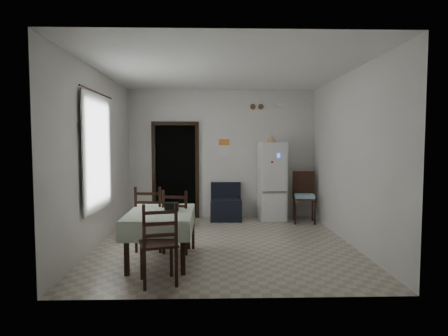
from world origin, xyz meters
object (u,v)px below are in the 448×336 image
dining_table (161,236)px  dining_chair_far_left (151,218)px  fridge (272,181)px  dining_chair_far_right (179,220)px  dining_chair_near_head (158,243)px  corner_chair (304,197)px  navy_seat (226,202)px

dining_table → dining_chair_far_left: dining_chair_far_left is taller
dining_table → fridge: bearing=53.6°
dining_chair_far_right → dining_chair_near_head: (-0.12, -1.34, 0.01)m
fridge → dining_chair_near_head: (-1.95, -3.71, -0.35)m
dining_chair_near_head → dining_table: bearing=-99.7°
dining_chair_far_right → dining_chair_near_head: size_ratio=0.98×
dining_chair_near_head → corner_chair: bearing=-143.3°
dining_chair_far_left → dining_chair_far_right: (0.45, -0.13, -0.02)m
dining_chair_far_right → dining_table: bearing=79.1°
corner_chair → dining_chair_near_head: corner_chair is taller
navy_seat → dining_chair_far_left: 2.59m
fridge → dining_chair_far_right: bearing=-133.5°
fridge → dining_chair_far_right: size_ratio=1.74×
corner_chair → dining_chair_far_left: 3.51m
dining_chair_far_right → fridge: bearing=-113.8°
dining_table → dining_chair_far_left: size_ratio=1.35×
navy_seat → dining_chair_near_head: (-0.94, -3.71, 0.10)m
navy_seat → dining_chair_near_head: bearing=-102.8°
dining_chair_far_left → dining_chair_near_head: (0.33, -1.47, -0.01)m
fridge → dining_chair_far_left: fridge is taller
fridge → dining_chair_far_right: (-1.83, -2.37, -0.37)m
dining_table → dining_chair_near_head: (0.09, -0.87, 0.14)m
corner_chair → dining_table: (-2.70, -2.52, -0.18)m
dining_chair_near_head → fridge: bearing=-133.5°
dining_chair_far_left → dining_chair_near_head: size_ratio=1.02×
corner_chair → fridge: bearing=161.9°
fridge → dining_chair_near_head: size_ratio=1.70×
navy_seat → dining_chair_far_right: size_ratio=0.83×
fridge → dining_chair_far_left: size_ratio=1.67×
dining_chair_far_left → dining_table: bearing=116.9°
navy_seat → dining_table: 3.02m
corner_chair → dining_table: size_ratio=0.78×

